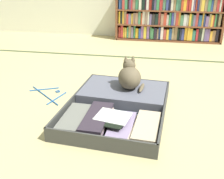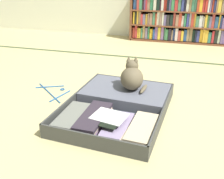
{
  "view_description": "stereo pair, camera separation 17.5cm",
  "coord_description": "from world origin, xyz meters",
  "px_view_note": "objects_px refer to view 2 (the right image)",
  "views": [
    {
      "loc": [
        0.14,
        -1.86,
        1.01
      ],
      "look_at": [
        -0.18,
        -0.05,
        0.17
      ],
      "focal_mm": 43.39,
      "sensor_mm": 36.0,
      "label": 1
    },
    {
      "loc": [
        0.31,
        -1.82,
        1.01
      ],
      "look_at": [
        -0.18,
        -0.05,
        0.17
      ],
      "focal_mm": 43.39,
      "sensor_mm": 36.0,
      "label": 2
    }
  ],
  "objects_px": {
    "clothes_hanger": "(54,92)",
    "bookshelf": "(184,19)",
    "black_cat": "(132,77)",
    "open_suitcase": "(119,105)"
  },
  "relations": [
    {
      "from": "bookshelf",
      "to": "black_cat",
      "type": "xyz_separation_m",
      "value": [
        -0.32,
        -2.08,
        -0.13
      ]
    },
    {
      "from": "black_cat",
      "to": "clothes_hanger",
      "type": "distance_m",
      "value": 0.72
    },
    {
      "from": "clothes_hanger",
      "to": "black_cat",
      "type": "bearing_deg",
      "value": 3.57
    },
    {
      "from": "clothes_hanger",
      "to": "bookshelf",
      "type": "bearing_deg",
      "value": 64.46
    },
    {
      "from": "black_cat",
      "to": "open_suitcase",
      "type": "bearing_deg",
      "value": -105.41
    },
    {
      "from": "open_suitcase",
      "to": "black_cat",
      "type": "relative_size",
      "value": 3.81
    },
    {
      "from": "black_cat",
      "to": "bookshelf",
      "type": "bearing_deg",
      "value": 81.25
    },
    {
      "from": "bookshelf",
      "to": "open_suitcase",
      "type": "bearing_deg",
      "value": -99.37
    },
    {
      "from": "bookshelf",
      "to": "open_suitcase",
      "type": "xyz_separation_m",
      "value": [
        -0.38,
        -2.29,
        -0.28
      ]
    },
    {
      "from": "open_suitcase",
      "to": "clothes_hanger",
      "type": "relative_size",
      "value": 2.78
    }
  ]
}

